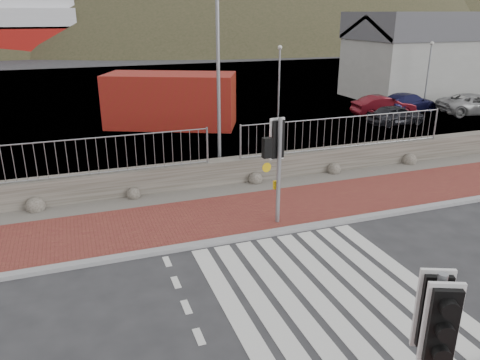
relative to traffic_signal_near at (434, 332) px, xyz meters
name	(u,v)px	position (x,y,z in m)	size (l,w,h in m)	color
ground	(326,292)	(0.93, 4.00, -2.13)	(220.00, 220.00, 0.00)	#28282B
sidewalk_far	(251,213)	(0.93, 8.50, -2.09)	(40.00, 3.00, 0.08)	brown
kerb_far	(271,233)	(0.93, 7.00, -2.08)	(40.00, 0.25, 0.12)	gray
zebra_crossing	(326,292)	(0.93, 4.00, -2.12)	(4.62, 5.60, 0.01)	silver
gravel_strip	(230,191)	(0.93, 10.50, -2.10)	(40.00, 1.50, 0.06)	#59544C
stone_wall	(223,172)	(0.93, 11.30, -1.68)	(40.00, 0.60, 0.90)	#4C483F
railing	(224,135)	(0.93, 11.15, -0.31)	(18.07, 0.07, 1.22)	gray
quay	(139,94)	(0.93, 31.90, -2.13)	(120.00, 40.00, 0.50)	#4C4C4F
water	(102,55)	(0.93, 66.90, -2.13)	(220.00, 50.00, 0.05)	#3F4C54
harbor_building	(436,54)	(20.93, 23.90, 0.80)	(12.20, 6.20, 5.80)	#9E9E99
hills_backdrop	(137,158)	(7.68, 91.90, -25.19)	(254.00, 90.00, 100.00)	#2F311D
traffic_signal_near	(434,332)	(0.00, 0.00, 0.00)	(0.48, 0.40, 2.94)	gray
traffic_signal_far	(278,149)	(1.33, 7.57, 0.13)	(0.75, 0.31, 3.12)	gray
streetlight	(222,64)	(1.18, 12.09, 1.97)	(1.55, 0.32, 7.28)	gray
shipping_container	(171,100)	(1.10, 20.78, -0.74)	(6.66, 2.78, 2.78)	maroon
car_a	(396,115)	(12.57, 16.96, -1.59)	(1.28, 3.19, 1.09)	black
car_b	(384,106)	(13.26, 18.99, -1.53)	(1.28, 3.66, 1.21)	#520B13
car_c	(407,103)	(15.21, 19.36, -1.52)	(1.71, 4.20, 1.22)	#14143E
car_d	(476,104)	(18.80, 17.66, -1.52)	(2.01, 4.36, 1.21)	gray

